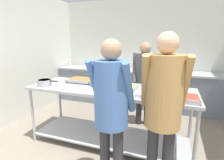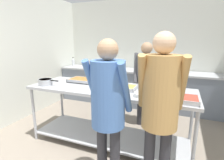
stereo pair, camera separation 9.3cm
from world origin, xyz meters
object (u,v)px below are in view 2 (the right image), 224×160
object	(u,v)px
cook_behind_counter	(146,76)
water_bottle	(73,62)
broccoli_bowl	(98,83)
plate_stack	(144,95)
guest_serving_right	(108,101)
serving_tray_vegetables	(178,98)
guest_serving_left	(160,100)
serving_tray_roast	(120,87)
serving_tray_greens	(83,80)
sauce_pan	(46,82)

from	to	relation	value
cook_behind_counter	water_bottle	xyz separation A→B (m)	(-2.29, 1.04, 0.03)
broccoli_bowl	plate_stack	xyz separation A→B (m)	(0.79, -0.25, -0.02)
broccoli_bowl	guest_serving_right	distance (m)	0.98
serving_tray_vegetables	cook_behind_counter	xyz separation A→B (m)	(-0.59, 1.05, 0.03)
guest_serving_left	water_bottle	distance (m)	3.74
guest_serving_right	cook_behind_counter	size ratio (longest dim) A/B	1.03
serving_tray_roast	water_bottle	size ratio (longest dim) A/B	1.95
serving_tray_greens	cook_behind_counter	size ratio (longest dim) A/B	0.28
serving_tray_greens	serving_tray_roast	world-z (taller)	same
plate_stack	cook_behind_counter	size ratio (longest dim) A/B	0.17
broccoli_bowl	water_bottle	distance (m)	2.50
serving_tray_greens	cook_behind_counter	xyz separation A→B (m)	(0.97, 0.64, 0.03)
broccoli_bowl	cook_behind_counter	distance (m)	1.00
serving_tray_roast	water_bottle	bearing A→B (deg)	137.82
serving_tray_vegetables	sauce_pan	bearing A→B (deg)	-179.97
guest_serving_left	guest_serving_right	distance (m)	0.52
cook_behind_counter	water_bottle	world-z (taller)	cook_behind_counter
water_bottle	serving_tray_vegetables	bearing A→B (deg)	-36.00
serving_tray_greens	serving_tray_vegetables	bearing A→B (deg)	-14.83
sauce_pan	broccoli_bowl	world-z (taller)	broccoli_bowl
serving_tray_greens	guest_serving_right	xyz separation A→B (m)	(0.90, -0.98, 0.07)
serving_tray_roast	serving_tray_greens	bearing A→B (deg)	165.26
sauce_pan	water_bottle	xyz separation A→B (m)	(-0.89, 2.10, 0.04)
serving_tray_roast	serving_tray_vegetables	size ratio (longest dim) A/B	1.01
broccoli_bowl	serving_tray_greens	bearing A→B (deg)	156.58
plate_stack	guest_serving_right	size ratio (longest dim) A/B	0.16
plate_stack	guest_serving_left	world-z (taller)	guest_serving_left
serving_tray_roast	plate_stack	xyz separation A→B (m)	(0.41, -0.21, -0.00)
serving_tray_greens	guest_serving_right	bearing A→B (deg)	-47.57
sauce_pan	serving_tray_roast	size ratio (longest dim) A/B	0.76
broccoli_bowl	serving_tray_vegetables	xyz separation A→B (m)	(1.19, -0.25, -0.01)
broccoli_bowl	guest_serving_right	bearing A→B (deg)	-57.21
cook_behind_counter	plate_stack	bearing A→B (deg)	-79.76
serving_tray_roast	cook_behind_counter	distance (m)	0.87
serving_tray_vegetables	guest_serving_right	distance (m)	0.87
guest_serving_left	broccoli_bowl	bearing A→B (deg)	145.45
broccoli_bowl	water_bottle	world-z (taller)	water_bottle
serving_tray_vegetables	water_bottle	world-z (taller)	water_bottle
broccoli_bowl	guest_serving_left	world-z (taller)	guest_serving_left
sauce_pan	guest_serving_right	world-z (taller)	guest_serving_right
sauce_pan	guest_serving_right	distance (m)	1.45
broccoli_bowl	cook_behind_counter	world-z (taller)	cook_behind_counter
plate_stack	cook_behind_counter	bearing A→B (deg)	100.24
serving_tray_greens	guest_serving_right	size ratio (longest dim) A/B	0.27
serving_tray_greens	water_bottle	world-z (taller)	water_bottle
plate_stack	water_bottle	bearing A→B (deg)	139.83
sauce_pan	serving_tray_vegetables	size ratio (longest dim) A/B	0.77
serving_tray_vegetables	guest_serving_right	xyz separation A→B (m)	(-0.66, -0.57, 0.07)
serving_tray_vegetables	water_bottle	distance (m)	3.56
sauce_pan	serving_tray_roast	world-z (taller)	sauce_pan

